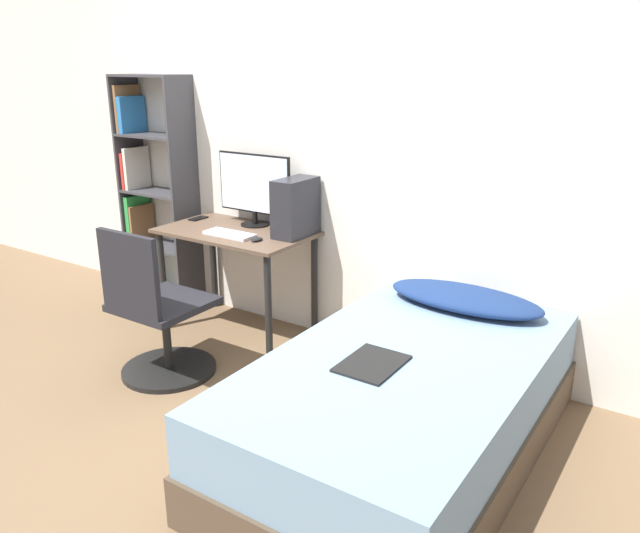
{
  "coord_description": "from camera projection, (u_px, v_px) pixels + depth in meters",
  "views": [
    {
      "loc": [
        2.25,
        -1.98,
        1.78
      ],
      "look_at": [
        0.51,
        0.63,
        0.75
      ],
      "focal_mm": 35.0,
      "sensor_mm": 36.0,
      "label": 1
    }
  ],
  "objects": [
    {
      "name": "office_chair",
      "position": [
        158.0,
        322.0,
        3.62
      ],
      "size": [
        0.56,
        0.56,
        0.92
      ],
      "color": "black",
      "rests_on": "ground_plane"
    },
    {
      "name": "keyboard",
      "position": [
        230.0,
        234.0,
        3.99
      ],
      "size": [
        0.35,
        0.14,
        0.02
      ],
      "color": "silver",
      "rests_on": "desk"
    },
    {
      "name": "pc_tower",
      "position": [
        296.0,
        207.0,
        3.94
      ],
      "size": [
        0.17,
        0.32,
        0.37
      ],
      "color": "#232328",
      "rests_on": "desk"
    },
    {
      "name": "bed",
      "position": [
        403.0,
        407.0,
        2.9
      ],
      "size": [
        1.12,
        1.94,
        0.51
      ],
      "color": "#4C3D2D",
      "rests_on": "ground_plane"
    },
    {
      "name": "monitor",
      "position": [
        254.0,
        187.0,
        4.18
      ],
      "size": [
        0.59,
        0.2,
        0.48
      ],
      "color": "black",
      "rests_on": "desk"
    },
    {
      "name": "bookshelf",
      "position": [
        151.0,
        196.0,
        4.74
      ],
      "size": [
        0.59,
        0.27,
        1.7
      ],
      "color": "#38383D",
      "rests_on": "ground_plane"
    },
    {
      "name": "mouse",
      "position": [
        257.0,
        239.0,
        3.88
      ],
      "size": [
        0.06,
        0.09,
        0.02
      ],
      "color": "black",
      "rests_on": "desk"
    },
    {
      "name": "pillow",
      "position": [
        465.0,
        298.0,
        3.37
      ],
      "size": [
        0.85,
        0.36,
        0.11
      ],
      "color": "navy",
      "rests_on": "bed"
    },
    {
      "name": "ground_plane",
      "position": [
        174.0,
        415.0,
        3.31
      ],
      "size": [
        14.0,
        14.0,
        0.0
      ],
      "primitive_type": "plane",
      "color": "brown"
    },
    {
      "name": "wall_back",
      "position": [
        316.0,
        149.0,
        3.99
      ],
      "size": [
        8.0,
        0.05,
        2.5
      ],
      "color": "silver",
      "rests_on": "ground_plane"
    },
    {
      "name": "magazine",
      "position": [
        372.0,
        364.0,
        2.75
      ],
      "size": [
        0.24,
        0.32,
        0.01
      ],
      "color": "black",
      "rests_on": "bed"
    },
    {
      "name": "desk",
      "position": [
        236.0,
        247.0,
        4.16
      ],
      "size": [
        1.02,
        0.6,
        0.72
      ],
      "color": "brown",
      "rests_on": "ground_plane"
    },
    {
      "name": "phone",
      "position": [
        198.0,
        218.0,
        4.42
      ],
      "size": [
        0.07,
        0.14,
        0.01
      ],
      "color": "black",
      "rests_on": "desk"
    }
  ]
}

